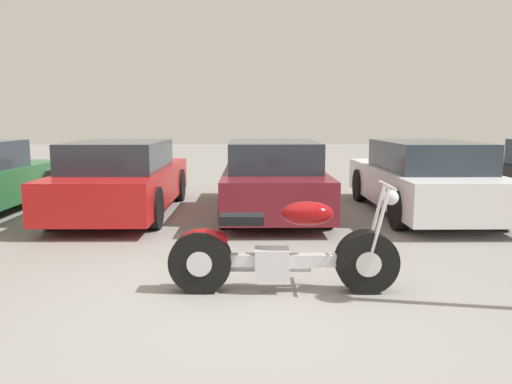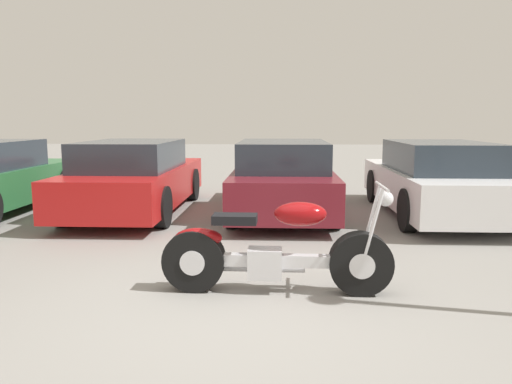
{
  "view_description": "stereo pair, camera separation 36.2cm",
  "coord_description": "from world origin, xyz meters",
  "px_view_note": "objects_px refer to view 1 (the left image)",
  "views": [
    {
      "loc": [
        0.03,
        -4.39,
        1.73
      ],
      "look_at": [
        0.11,
        1.62,
        0.85
      ],
      "focal_mm": 35.0,
      "sensor_mm": 36.0,
      "label": 1
    },
    {
      "loc": [
        0.39,
        -4.39,
        1.73
      ],
      "look_at": [
        0.11,
        1.62,
        0.85
      ],
      "focal_mm": 35.0,
      "sensor_mm": 36.0,
      "label": 2
    }
  ],
  "objects_px": {
    "parked_car_maroon": "(272,178)",
    "motorcycle": "(280,252)",
    "parked_car_red": "(123,179)",
    "parked_car_white": "(422,179)"
  },
  "relations": [
    {
      "from": "parked_car_red",
      "to": "parked_car_white",
      "type": "height_order",
      "value": "same"
    },
    {
      "from": "motorcycle",
      "to": "parked_car_white",
      "type": "bearing_deg",
      "value": 55.46
    },
    {
      "from": "parked_car_red",
      "to": "parked_car_maroon",
      "type": "xyz_separation_m",
      "value": [
        2.74,
        0.05,
        0.0
      ]
    },
    {
      "from": "parked_car_maroon",
      "to": "parked_car_white",
      "type": "relative_size",
      "value": 1.0
    },
    {
      "from": "parked_car_maroon",
      "to": "parked_car_white",
      "type": "bearing_deg",
      "value": -3.0
    },
    {
      "from": "parked_car_maroon",
      "to": "motorcycle",
      "type": "bearing_deg",
      "value": -91.62
    },
    {
      "from": "motorcycle",
      "to": "parked_car_red",
      "type": "distance_m",
      "value": 4.99
    },
    {
      "from": "parked_car_red",
      "to": "parked_car_maroon",
      "type": "height_order",
      "value": "same"
    },
    {
      "from": "parked_car_red",
      "to": "parked_car_white",
      "type": "bearing_deg",
      "value": -0.96
    },
    {
      "from": "parked_car_red",
      "to": "parked_car_maroon",
      "type": "relative_size",
      "value": 1.0
    }
  ]
}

